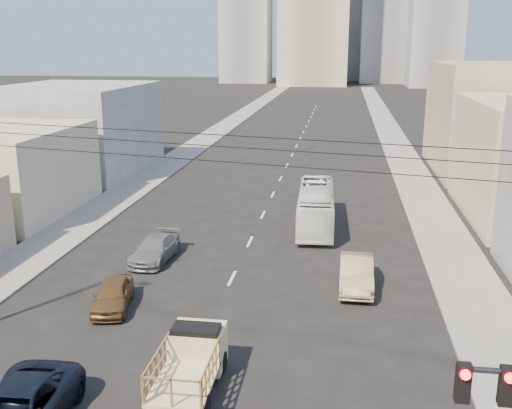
% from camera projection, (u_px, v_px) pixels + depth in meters
% --- Properties ---
extents(sidewalk_left, '(3.50, 180.00, 0.12)m').
position_uv_depth(sidewalk_left, '(222.00, 128.00, 85.80)').
color(sidewalk_left, gray).
rests_on(sidewalk_left, ground).
extents(sidewalk_right, '(3.50, 180.00, 0.12)m').
position_uv_depth(sidewalk_right, '(389.00, 131.00, 82.54)').
color(sidewalk_right, gray).
rests_on(sidewalk_right, ground).
extents(lane_dashes, '(0.15, 104.00, 0.01)m').
position_uv_depth(lane_dashes, '(294.00, 150.00, 67.93)').
color(lane_dashes, silver).
rests_on(lane_dashes, ground).
extents(flatbed_pickup, '(1.95, 4.41, 1.90)m').
position_uv_depth(flatbed_pickup, '(190.00, 359.00, 20.61)').
color(flatbed_pickup, beige).
rests_on(flatbed_pickup, ground).
extents(city_bus, '(2.54, 9.56, 2.64)m').
position_uv_depth(city_bus, '(316.00, 207.00, 39.16)').
color(city_bus, white).
rests_on(city_bus, ground).
extents(sedan_brown, '(2.23, 4.04, 1.30)m').
position_uv_depth(sedan_brown, '(113.00, 295.00, 27.01)').
color(sedan_brown, brown).
rests_on(sedan_brown, ground).
extents(sedan_tan, '(1.63, 4.60, 1.51)m').
position_uv_depth(sedan_tan, '(356.00, 273.00, 29.29)').
color(sedan_tan, '#9E8E5C').
rests_on(sedan_tan, ground).
extents(sedan_grey, '(2.12, 4.63, 1.31)m').
position_uv_depth(sedan_grey, '(155.00, 249.00, 33.06)').
color(sedan_grey, slate).
rests_on(sedan_grey, ground).
extents(overhead_wires, '(23.01, 5.02, 0.72)m').
position_uv_depth(overhead_wires, '(145.00, 143.00, 16.38)').
color(overhead_wires, black).
rests_on(overhead_wires, ground).
extents(bldg_right_far, '(12.00, 16.00, 10.00)m').
position_uv_depth(bldg_right_far, '(503.00, 118.00, 55.26)').
color(bldg_right_far, tan).
rests_on(bldg_right_far, ground).
extents(bldg_left_far, '(12.00, 16.00, 8.00)m').
position_uv_depth(bldg_left_far, '(76.00, 128.00, 56.22)').
color(bldg_left_far, gray).
rests_on(bldg_left_far, ground).
extents(midrise_ne, '(16.00, 16.00, 40.00)m').
position_uv_depth(midrise_ne, '(388.00, 17.00, 186.50)').
color(midrise_ne, gray).
rests_on(midrise_ne, ground).
extents(midrise_nw, '(15.00, 15.00, 34.00)m').
position_uv_depth(midrise_nw, '(246.00, 27.00, 188.59)').
color(midrise_nw, gray).
rests_on(midrise_nw, ground).
extents(midrise_back, '(18.00, 18.00, 44.00)m').
position_uv_depth(midrise_back, '(349.00, 13.00, 201.99)').
color(midrise_back, gray).
rests_on(midrise_back, ground).
extents(midrise_east, '(14.00, 14.00, 28.00)m').
position_uv_depth(midrise_east, '(435.00, 36.00, 167.25)').
color(midrise_east, gray).
rests_on(midrise_east, ground).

